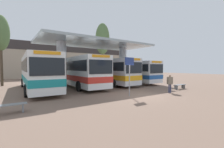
% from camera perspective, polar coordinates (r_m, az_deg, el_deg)
% --- Properties ---
extents(ground_plane, '(100.00, 100.00, 0.00)m').
position_cam_1_polar(ground_plane, '(12.58, 10.89, -7.96)').
color(ground_plane, '#755B4C').
extents(townhouse_backdrop, '(40.00, 0.58, 7.82)m').
position_cam_1_polar(townhouse_backdrop, '(36.83, -21.04, 5.86)').
color(townhouse_backdrop, tan).
rests_on(townhouse_backdrop, ground_plane).
extents(station_canopy, '(13.34, 6.79, 5.28)m').
position_cam_1_polar(station_canopy, '(18.49, -6.05, 8.84)').
color(station_canopy, silver).
rests_on(station_canopy, ground_plane).
extents(transit_bus_left_bay, '(3.03, 12.02, 3.41)m').
position_cam_1_polar(transit_bus_left_bay, '(16.91, -26.50, 0.93)').
color(transit_bus_left_bay, white).
rests_on(transit_bus_left_bay, ground_plane).
extents(transit_bus_center_bay, '(2.97, 11.20, 3.40)m').
position_cam_1_polar(transit_bus_center_bay, '(18.12, -12.74, 1.21)').
color(transit_bus_center_bay, white).
rests_on(transit_bus_center_bay, ground_plane).
extents(transit_bus_right_bay, '(2.84, 10.93, 3.30)m').
position_cam_1_polar(transit_bus_right_bay, '(20.34, -2.22, 1.23)').
color(transit_bus_right_bay, silver).
rests_on(transit_bus_right_bay, ground_plane).
extents(transit_bus_far_right_bay, '(2.85, 10.35, 3.10)m').
position_cam_1_polar(transit_bus_far_right_bay, '(22.68, 6.48, 1.11)').
color(transit_bus_far_right_bay, silver).
rests_on(transit_bus_far_right_bay, ground_plane).
extents(waiting_bench_near_pillar, '(1.71, 0.44, 0.46)m').
position_cam_1_polar(waiting_bench_near_pillar, '(17.47, 24.39, -4.08)').
color(waiting_bench_near_pillar, slate).
rests_on(waiting_bench_near_pillar, ground_plane).
extents(waiting_bench_mid_platform, '(1.97, 0.44, 0.46)m').
position_cam_1_polar(waiting_bench_mid_platform, '(9.03, -35.92, -10.26)').
color(waiting_bench_mid_platform, slate).
rests_on(waiting_bench_mid_platform, ground_plane).
extents(info_sign_platform, '(0.90, 0.09, 3.07)m').
position_cam_1_polar(info_sign_platform, '(11.94, 6.68, 2.04)').
color(info_sign_platform, gray).
rests_on(info_sign_platform, ground_plane).
extents(pedestrian_waiting, '(0.57, 0.40, 1.62)m').
position_cam_1_polar(pedestrian_waiting, '(14.34, 21.18, -2.82)').
color(pedestrian_waiting, '#333856').
rests_on(pedestrian_waiting, ground_plane).
extents(poplar_tree_behind_left, '(2.58, 2.58, 10.37)m').
position_cam_1_polar(poplar_tree_behind_left, '(28.18, -3.63, 13.06)').
color(poplar_tree_behind_left, '#473A2B').
rests_on(poplar_tree_behind_left, ground_plane).
extents(poplar_tree_behind_right, '(1.98, 1.98, 8.70)m').
position_cam_1_polar(poplar_tree_behind_right, '(23.33, -36.76, 12.20)').
color(poplar_tree_behind_right, '#473A2B').
rests_on(poplar_tree_behind_right, ground_plane).
extents(parked_car_street, '(4.55, 2.07, 2.23)m').
position_cam_1_polar(parked_car_street, '(37.11, -3.00, 0.60)').
color(parked_car_street, '#B2B7BC').
rests_on(parked_car_street, ground_plane).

